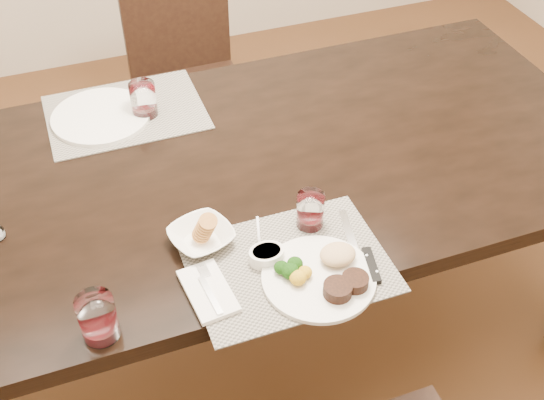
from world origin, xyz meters
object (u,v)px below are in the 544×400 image
object	(u,v)px
steak_knife	(366,257)
cracker_bowl	(201,236)
far_plate	(101,116)
chair_far	(186,68)
dinner_plate	(324,275)
wine_glass_near	(310,212)

from	to	relation	value
steak_knife	cracker_bowl	size ratio (longest dim) A/B	1.39
far_plate	chair_far	bearing A→B (deg)	56.19
chair_far	dinner_plate	bearing A→B (deg)	-91.04
steak_knife	far_plate	distance (m)	0.92
dinner_plate	wine_glass_near	bearing A→B (deg)	91.64
chair_far	dinner_plate	world-z (taller)	chair_far
dinner_plate	wine_glass_near	xyz separation A→B (m)	(0.04, 0.18, 0.03)
dinner_plate	chair_far	bearing A→B (deg)	102.75
wine_glass_near	dinner_plate	bearing A→B (deg)	-102.15
dinner_plate	cracker_bowl	distance (m)	0.31
chair_far	far_plate	distance (m)	0.76
cracker_bowl	dinner_plate	bearing A→B (deg)	-42.53
dinner_plate	wine_glass_near	size ratio (longest dim) A/B	2.81
chair_far	wine_glass_near	world-z (taller)	chair_far
cracker_bowl	wine_glass_near	distance (m)	0.27
steak_knife	cracker_bowl	xyz separation A→B (m)	(-0.35, 0.19, 0.01)
chair_far	far_plate	xyz separation A→B (m)	(-0.40, -0.59, 0.26)
chair_far	steak_knife	size ratio (longest dim) A/B	3.55
chair_far	cracker_bowl	xyz separation A→B (m)	(-0.26, -1.19, 0.27)
dinner_plate	steak_knife	xyz separation A→B (m)	(0.12, 0.02, -0.01)
cracker_bowl	far_plate	world-z (taller)	cracker_bowl
steak_knife	far_plate	bearing A→B (deg)	134.26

